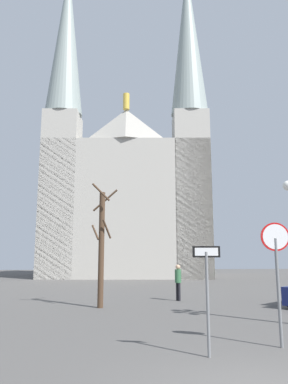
# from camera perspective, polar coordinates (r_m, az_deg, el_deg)

# --- Properties ---
(cathedral) EXTENTS (19.09, 15.36, 37.16)m
(cathedral) POSITION_cam_1_polar(r_m,az_deg,el_deg) (42.63, -2.58, 0.72)
(cathedral) COLOR #ADA89E
(cathedral) RESTS_ON ground
(stop_sign) EXTENTS (0.73, 0.15, 3.05)m
(stop_sign) POSITION_cam_1_polar(r_m,az_deg,el_deg) (9.99, 19.94, -9.86)
(stop_sign) COLOR slate
(stop_sign) RESTS_ON ground
(one_way_arrow_sign) EXTENTS (0.62, 0.19, 2.42)m
(one_way_arrow_sign) POSITION_cam_1_polar(r_m,az_deg,el_deg) (8.68, 9.82, -14.19)
(one_way_arrow_sign) COLOR slate
(one_way_arrow_sign) RESTS_ON ground
(bare_tree) EXTENTS (1.20, 1.23, 5.44)m
(bare_tree) POSITION_cam_1_polar(r_m,az_deg,el_deg) (16.59, -6.64, -8.18)
(bare_tree) COLOR #473323
(bare_tree) RESTS_ON ground
(pedestrian_walking) EXTENTS (0.32, 0.32, 1.79)m
(pedestrian_walking) POSITION_cam_1_polar(r_m,az_deg,el_deg) (19.19, 5.32, -13.27)
(pedestrian_walking) COLOR black
(pedestrian_walking) RESTS_ON ground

